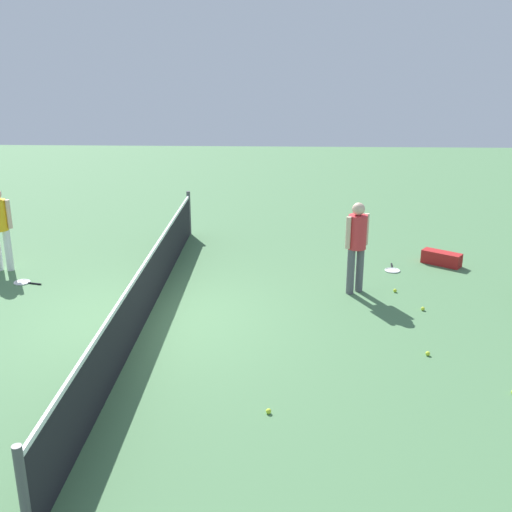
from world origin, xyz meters
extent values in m
plane|color=#4C7A4C|center=(0.00, 0.00, 0.00)|extent=(40.00, 40.00, 0.00)
cylinder|color=#4C4C51|center=(-5.00, 0.00, 0.54)|extent=(0.09, 0.09, 1.07)
cylinder|color=#4C4C51|center=(5.00, 0.00, 0.54)|extent=(0.09, 0.09, 1.07)
cube|color=black|center=(0.00, 0.00, 0.46)|extent=(10.00, 0.02, 0.91)
cube|color=white|center=(0.00, 0.00, 0.94)|extent=(10.00, 0.04, 0.06)
cylinder|color=#595960|center=(1.25, -3.51, 0.42)|extent=(0.20, 0.20, 0.85)
cylinder|color=#595960|center=(1.38, -3.69, 0.42)|extent=(0.20, 0.20, 0.85)
cylinder|color=red|center=(1.32, -3.60, 1.16)|extent=(0.47, 0.47, 0.62)
cylinder|color=beige|center=(1.19, -3.42, 1.18)|extent=(0.13, 0.13, 0.58)
cylinder|color=beige|center=(1.44, -3.77, 1.18)|extent=(0.13, 0.13, 0.58)
sphere|color=beige|center=(1.32, -3.60, 1.58)|extent=(0.32, 0.32, 0.23)
cylinder|color=white|center=(2.26, 3.28, 0.42)|extent=(0.14, 0.14, 0.85)
cylinder|color=beige|center=(2.26, 3.18, 1.18)|extent=(0.09, 0.09, 0.58)
torus|color=white|center=(2.51, -4.51, 0.01)|extent=(0.35, 0.35, 0.02)
cylinder|color=silver|center=(2.51, -4.51, 0.01)|extent=(0.30, 0.30, 0.00)
cylinder|color=black|center=(2.79, -4.54, 0.02)|extent=(0.28, 0.07, 0.03)
torus|color=white|center=(1.55, 2.76, 0.01)|extent=(0.38, 0.38, 0.02)
cylinder|color=silver|center=(1.55, 2.76, 0.01)|extent=(0.32, 0.32, 0.00)
cylinder|color=black|center=(1.48, 2.49, 0.02)|extent=(0.10, 0.28, 0.03)
sphere|color=#C6E033|center=(0.50, -4.68, 0.03)|extent=(0.07, 0.07, 0.07)
sphere|color=#C6E033|center=(-2.77, -2.09, 0.03)|extent=(0.07, 0.07, 0.07)
sphere|color=#C6E033|center=(2.68, -3.82, 0.03)|extent=(0.07, 0.07, 0.07)
sphere|color=#C6E033|center=(1.34, -4.35, 0.03)|extent=(0.07, 0.07, 0.07)
sphere|color=#C6E033|center=(-1.17, -4.39, 0.03)|extent=(0.07, 0.07, 0.07)
cube|color=#B21E1E|center=(2.95, -5.60, 0.14)|extent=(0.69, 0.81, 0.28)
cylinder|color=black|center=(2.74, -5.88, 0.14)|extent=(0.27, 0.24, 0.27)
camera|label=1|loc=(-9.28, -2.19, 4.20)|focal=42.81mm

